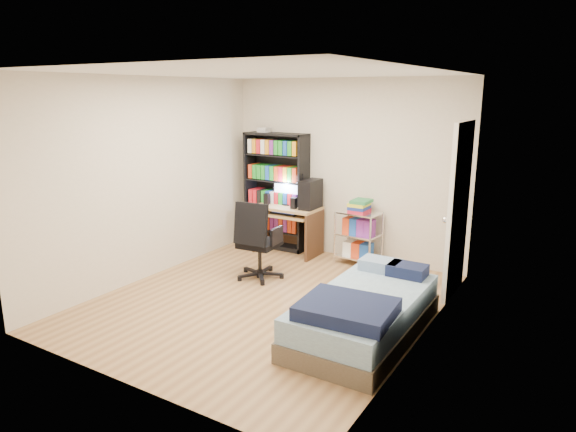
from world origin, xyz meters
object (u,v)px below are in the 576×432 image
Objects in this scene: computer_desk at (295,211)px; bed at (364,313)px; media_shelf at (276,190)px; office_chair at (258,254)px.

computer_desk reaches higher than bed.
media_shelf reaches higher than bed.
media_shelf is 0.96× the size of bed.
office_chair is at bearing -82.54° from computer_desk.
bed is (2.31, -2.05, -0.65)m from media_shelf.
office_chair reaches higher than bed.
bed is (1.77, -0.77, -0.09)m from office_chair.
computer_desk is 2.76m from bed.
media_shelf reaches higher than computer_desk.
media_shelf is at bearing 138.48° from bed.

